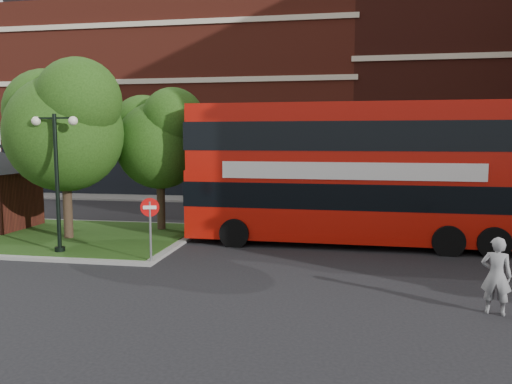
% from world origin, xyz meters
% --- Properties ---
extents(ground, '(120.00, 120.00, 0.00)m').
position_xyz_m(ground, '(0.00, 0.00, 0.00)').
color(ground, black).
rests_on(ground, ground).
extents(pavement_far, '(44.00, 3.00, 0.12)m').
position_xyz_m(pavement_far, '(0.00, 16.50, 0.06)').
color(pavement_far, slate).
rests_on(pavement_far, ground).
extents(terrace_far_left, '(26.00, 12.00, 14.00)m').
position_xyz_m(terrace_far_left, '(-8.00, 24.00, 7.00)').
color(terrace_far_left, maroon).
rests_on(terrace_far_left, ground).
extents(terrace_far_right, '(18.00, 12.00, 16.00)m').
position_xyz_m(terrace_far_right, '(14.00, 24.00, 8.00)').
color(terrace_far_right, '#471911').
rests_on(terrace_far_right, ground).
extents(traffic_island, '(12.60, 7.60, 0.15)m').
position_xyz_m(traffic_island, '(-8.00, 3.00, 0.07)').
color(traffic_island, gray).
rests_on(traffic_island, ground).
extents(tree_island_west, '(5.40, 4.71, 7.21)m').
position_xyz_m(tree_island_west, '(-6.60, 2.58, 4.79)').
color(tree_island_west, '#2D2116').
rests_on(tree_island_west, ground).
extents(tree_island_east, '(4.46, 3.90, 6.29)m').
position_xyz_m(tree_island_east, '(-3.58, 5.06, 4.24)').
color(tree_island_east, '#2D2116').
rests_on(tree_island_east, ground).
extents(lamp_island, '(1.72, 0.36, 5.00)m').
position_xyz_m(lamp_island, '(-5.50, 0.20, 2.83)').
color(lamp_island, black).
rests_on(lamp_island, ground).
extents(lamp_far_left, '(1.72, 0.36, 5.00)m').
position_xyz_m(lamp_far_left, '(2.00, 14.50, 2.83)').
color(lamp_far_left, black).
rests_on(lamp_far_left, ground).
extents(lamp_far_right, '(1.72, 0.36, 5.00)m').
position_xyz_m(lamp_far_right, '(10.00, 14.50, 2.83)').
color(lamp_far_right, black).
rests_on(lamp_far_right, ground).
extents(bus, '(12.63, 3.13, 4.80)m').
position_xyz_m(bus, '(4.63, 4.00, 3.15)').
color(bus, '#A90F06').
rests_on(bus, ground).
extents(woman, '(0.78, 0.62, 1.86)m').
position_xyz_m(woman, '(8.00, -3.50, 0.93)').
color(woman, gray).
rests_on(woman, ground).
extents(car_silver, '(4.66, 2.17, 1.55)m').
position_xyz_m(car_silver, '(-3.47, 16.00, 0.77)').
color(car_silver, silver).
rests_on(car_silver, ground).
extents(car_white, '(4.00, 1.72, 1.28)m').
position_xyz_m(car_white, '(9.98, 14.50, 0.64)').
color(car_white, silver).
rests_on(car_white, ground).
extents(no_entry_sign, '(0.61, 0.20, 2.22)m').
position_xyz_m(no_entry_sign, '(-1.80, -0.50, 1.58)').
color(no_entry_sign, slate).
rests_on(no_entry_sign, ground).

